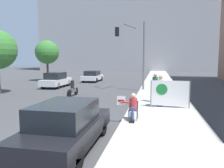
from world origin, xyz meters
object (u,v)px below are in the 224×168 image
pedestrian_behind (155,87)px  motorcycle_on_road (73,89)px  protest_banner (170,93)px  jogger_on_sidewalk (160,91)px  street_tree_midblock (47,52)px  car_on_road_nearest (56,80)px  car_on_road_midblock (92,76)px  seated_protester (133,106)px  parked_car_curbside (66,125)px  traffic_light_pole (134,45)px

pedestrian_behind → motorcycle_on_road: 6.63m
protest_banner → jogger_on_sidewalk: bearing=160.6°
pedestrian_behind → street_tree_midblock: street_tree_midblock is taller
jogger_on_sidewalk → car_on_road_nearest: 13.32m
protest_banner → motorcycle_on_road: bearing=154.1°
jogger_on_sidewalk → motorcycle_on_road: jogger_on_sidewalk is taller
protest_banner → car_on_road_midblock: (-8.97, 15.06, -0.27)m
seated_protester → jogger_on_sidewalk: jogger_on_sidewalk is taller
motorcycle_on_road → jogger_on_sidewalk: bearing=-26.4°
seated_protester → parked_car_curbside: 3.56m
parked_car_curbside → car_on_road_nearest: bearing=117.0°
jogger_on_sidewalk → pedestrian_behind: (-0.30, 1.28, 0.02)m
car_on_road_midblock → protest_banner: bearing=-59.2°
protest_banner → motorcycle_on_road: (-7.11, 3.46, -0.42)m
parked_car_curbside → street_tree_midblock: street_tree_midblock is taller
seated_protester → parked_car_curbside: bearing=-104.4°
pedestrian_behind → jogger_on_sidewalk: bearing=115.4°
parked_car_curbside → car_on_road_nearest: 16.29m
car_on_road_midblock → street_tree_midblock: size_ratio=0.78×
motorcycle_on_road → car_on_road_midblock: bearing=99.1°
traffic_light_pole → jogger_on_sidewalk: bearing=-72.8°
jogger_on_sidewalk → car_on_road_midblock: size_ratio=0.42×
motorcycle_on_road → street_tree_midblock: bearing=125.5°
pedestrian_behind → traffic_light_pole: bearing=-59.9°
street_tree_midblock → protest_banner: bearing=-44.2°
traffic_light_pole → car_on_road_midblock: bearing=129.7°
jogger_on_sidewalk → pedestrian_behind: 1.32m
car_on_road_midblock → street_tree_midblock: bearing=-177.1°
car_on_road_nearest → car_on_road_midblock: (1.96, 6.58, -0.05)m
traffic_light_pole → car_on_road_nearest: bearing=174.3°
traffic_light_pole → seated_protester: bearing=-84.2°
seated_protester → motorcycle_on_road: (-5.36, 6.42, -0.25)m
jogger_on_sidewalk → car_on_road_midblock: jogger_on_sidewalk is taller
seated_protester → car_on_road_midblock: bearing=127.5°
seated_protester → jogger_on_sidewalk: (1.24, 3.14, 0.28)m
car_on_road_nearest → motorcycle_on_road: bearing=-52.7°
jogger_on_sidewalk → protest_banner: bearing=-174.8°
protest_banner → car_on_road_nearest: protest_banner is taller
seated_protester → protest_banner: protest_banner is taller
pedestrian_behind → protest_banner: 1.68m
motorcycle_on_road → traffic_light_pole: bearing=44.5°
seated_protester → street_tree_midblock: size_ratio=0.22×
seated_protester → traffic_light_pole: (-1.08, 10.63, 3.39)m
jogger_on_sidewalk → street_tree_midblock: 20.84m
seated_protester → jogger_on_sidewalk: 3.38m
traffic_light_pole → motorcycle_on_road: bearing=-135.5°
protest_banner → street_tree_midblock: size_ratio=0.39×
motorcycle_on_road → pedestrian_behind: bearing=-17.6°
pedestrian_behind → protest_banner: pedestrian_behind is taller
car_on_road_nearest → motorcycle_on_road: size_ratio=2.02×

